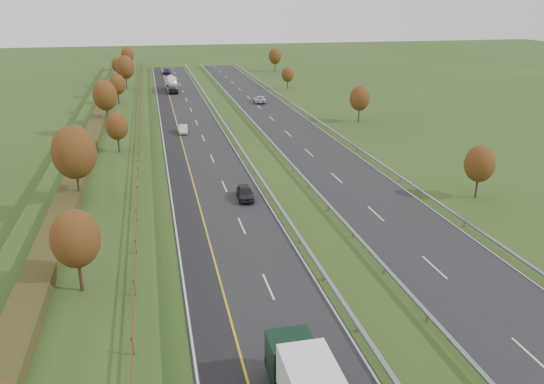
{
  "coord_description": "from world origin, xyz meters",
  "views": [
    {
      "loc": [
        -6.44,
        -23.89,
        20.62
      ],
      "look_at": [
        4.96,
        25.93,
        2.2
      ],
      "focal_mm": 35.0,
      "sensor_mm": 36.0,
      "label": 1
    }
  ],
  "objects": [
    {
      "name": "ground",
      "position": [
        8.0,
        55.0,
        0.0
      ],
      "size": [
        400.0,
        400.0,
        0.0
      ],
      "primitive_type": "plane",
      "color": "#2C4819",
      "rests_on": "ground"
    },
    {
      "name": "near_carriageway",
      "position": [
        0.0,
        60.0,
        0.02
      ],
      "size": [
        10.5,
        200.0,
        0.04
      ],
      "primitive_type": "cube",
      "color": "black",
      "rests_on": "ground"
    },
    {
      "name": "far_carriageway",
      "position": [
        16.5,
        60.0,
        0.02
      ],
      "size": [
        10.5,
        200.0,
        0.04
      ],
      "primitive_type": "cube",
      "color": "black",
      "rests_on": "ground"
    },
    {
      "name": "hard_shoulder",
      "position": [
        -3.75,
        60.0,
        0.02
      ],
      "size": [
        3.0,
        200.0,
        0.04
      ],
      "primitive_type": "cube",
      "color": "black",
      "rests_on": "ground"
    },
    {
      "name": "lane_markings",
      "position": [
        6.4,
        59.88,
        0.05
      ],
      "size": [
        26.75,
        200.0,
        0.01
      ],
      "color": "silver",
      "rests_on": "near_carriageway"
    },
    {
      "name": "embankment_left",
      "position": [
        -13.0,
        60.0,
        1.0
      ],
      "size": [
        12.0,
        200.0,
        2.0
      ],
      "primitive_type": "cube",
      "color": "#2C4819",
      "rests_on": "ground"
    },
    {
      "name": "hedge_left",
      "position": [
        -15.0,
        60.0,
        2.55
      ],
      "size": [
        2.2,
        180.0,
        1.1
      ],
      "primitive_type": "cube",
      "color": "#333616",
      "rests_on": "embankment_left"
    },
    {
      "name": "fence_left",
      "position": [
        -8.5,
        59.59,
        2.73
      ],
      "size": [
        0.12,
        189.06,
        1.2
      ],
      "color": "#422B19",
      "rests_on": "embankment_left"
    },
    {
      "name": "median_barrier_near",
      "position": [
        5.7,
        60.0,
        0.61
      ],
      "size": [
        0.32,
        200.0,
        0.71
      ],
      "color": "gray",
      "rests_on": "ground"
    },
    {
      "name": "median_barrier_far",
      "position": [
        10.8,
        60.0,
        0.61
      ],
      "size": [
        0.32,
        200.0,
        0.71
      ],
      "color": "gray",
      "rests_on": "ground"
    },
    {
      "name": "outer_barrier_far",
      "position": [
        22.3,
        60.0,
        0.62
      ],
      "size": [
        0.32,
        200.0,
        0.71
      ],
      "color": "gray",
      "rests_on": "ground"
    },
    {
      "name": "trees_left",
      "position": [
        -12.64,
        56.63,
        6.37
      ],
      "size": [
        6.64,
        164.3,
        7.66
      ],
      "color": "#2D2116",
      "rests_on": "embankment_left"
    },
    {
      "name": "trees_far",
      "position": [
        29.8,
        89.21,
        4.25
      ],
      "size": [
        8.45,
        118.6,
        7.12
      ],
      "color": "#2D2116",
      "rests_on": "ground"
    },
    {
      "name": "road_tanker",
      "position": [
        -1.18,
        108.18,
        1.86
      ],
      "size": [
        2.4,
        11.22,
        3.46
      ],
      "color": "silver",
      "rests_on": "near_carriageway"
    },
    {
      "name": "car_dark_near",
      "position": [
        2.89,
        30.19,
        0.76
      ],
      "size": [
        1.97,
        4.33,
        1.44
      ],
      "primitive_type": "imported",
      "rotation": [
        0.0,
        0.0,
        -0.06
      ],
      "color": "black",
      "rests_on": "near_carriageway"
    },
    {
      "name": "car_silver_mid",
      "position": [
        -1.6,
        63.39,
        0.71
      ],
      "size": [
        1.63,
        4.12,
        1.33
      ],
      "primitive_type": "imported",
      "rotation": [
        0.0,
        0.0,
        -0.05
      ],
      "color": "silver",
      "rests_on": "near_carriageway"
    },
    {
      "name": "car_small_far",
      "position": [
        -1.28,
        141.23,
        0.75
      ],
      "size": [
        2.49,
        5.09,
        1.43
      ],
      "primitive_type": "imported",
      "rotation": [
        0.0,
        0.0,
        -0.1
      ],
      "color": "#1B1646",
      "rests_on": "near_carriageway"
    },
    {
      "name": "car_oncoming",
      "position": [
        16.44,
        87.98,
        0.76
      ],
      "size": [
        2.99,
        5.44,
        1.44
      ],
      "primitive_type": "imported",
      "rotation": [
        0.0,
        0.0,
        3.02
      ],
      "color": "silver",
      "rests_on": "far_carriageway"
    }
  ]
}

